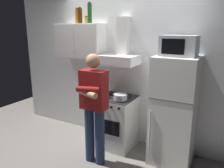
{
  "coord_description": "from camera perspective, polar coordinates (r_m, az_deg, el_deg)",
  "views": [
    {
      "loc": [
        1.6,
        -2.88,
        1.98
      ],
      "look_at": [
        0.0,
        0.0,
        1.15
      ],
      "focal_mm": 35.9,
      "sensor_mm": 36.0,
      "label": 1
    }
  ],
  "objects": [
    {
      "name": "cooking_pot",
      "position": [
        3.53,
        2.16,
        -3.32
      ],
      "size": [
        0.32,
        0.22,
        0.09
      ],
      "color": "#B7BABF",
      "rests_on": "stove_oven"
    },
    {
      "name": "ground_plane",
      "position": [
        3.84,
        0.0,
        -16.88
      ],
      "size": [
        7.0,
        7.0,
        0.0
      ],
      "primitive_type": "plane",
      "color": "slate"
    },
    {
      "name": "person_standing",
      "position": [
        3.22,
        -4.66,
        -5.45
      ],
      "size": [
        0.38,
        0.33,
        1.64
      ],
      "color": "navy",
      "rests_on": "ground_plane"
    },
    {
      "name": "range_hood",
      "position": [
        3.66,
        2.19,
        8.16
      ],
      "size": [
        0.6,
        0.44,
        0.75
      ],
      "color": "white"
    },
    {
      "name": "bottle_liquor_amber",
      "position": [
        4.11,
        -8.84,
        16.72
      ],
      "size": [
        0.07,
        0.07,
        0.26
      ],
      "color": "#B7721E",
      "rests_on": "upper_cabinet"
    },
    {
      "name": "bottle_spice_jar",
      "position": [
        3.98,
        -6.53,
        15.86
      ],
      "size": [
        0.06,
        0.06,
        0.12
      ],
      "color": "gold",
      "rests_on": "upper_cabinet"
    },
    {
      "name": "stove_oven",
      "position": [
        3.86,
        1.16,
        -9.5
      ],
      "size": [
        0.6,
        0.62,
        0.87
      ],
      "color": "white",
      "rests_on": "ground_plane"
    },
    {
      "name": "bottle_rum_dark",
      "position": [
        4.02,
        -8.14,
        16.83
      ],
      "size": [
        0.07,
        0.07,
        0.27
      ],
      "color": "#47230F",
      "rests_on": "upper_cabinet"
    },
    {
      "name": "microwave",
      "position": [
        3.23,
        16.72,
        9.31
      ],
      "size": [
        0.48,
        0.37,
        0.28
      ],
      "color": "#B7BABF",
      "rests_on": "refrigerator"
    },
    {
      "name": "refrigerator",
      "position": [
        3.41,
        15.54,
        -6.61
      ],
      "size": [
        0.6,
        0.62,
        1.6
      ],
      "color": "white",
      "rests_on": "ground_plane"
    },
    {
      "name": "back_wall_tiled",
      "position": [
        3.88,
        4.33,
        4.77
      ],
      "size": [
        4.8,
        0.1,
        2.7
      ],
      "primitive_type": "cube",
      "color": "white",
      "rests_on": "ground_plane"
    },
    {
      "name": "bottle_wine_green",
      "position": [
        3.91,
        -5.7,
        17.51
      ],
      "size": [
        0.07,
        0.07,
        0.34
      ],
      "color": "#19471E",
      "rests_on": "upper_cabinet"
    },
    {
      "name": "upper_cabinet",
      "position": [
        4.07,
        -8.06,
        10.79
      ],
      "size": [
        0.9,
        0.37,
        0.6
      ],
      "color": "white"
    }
  ]
}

